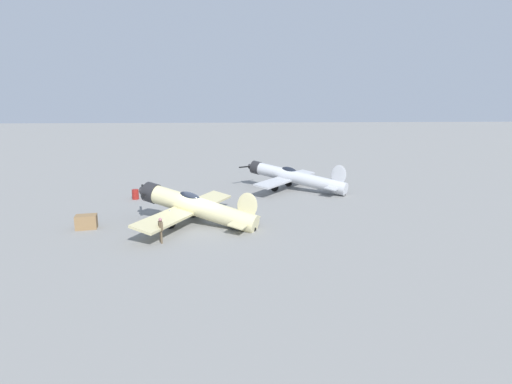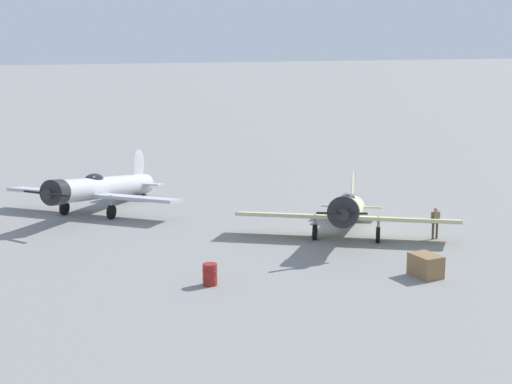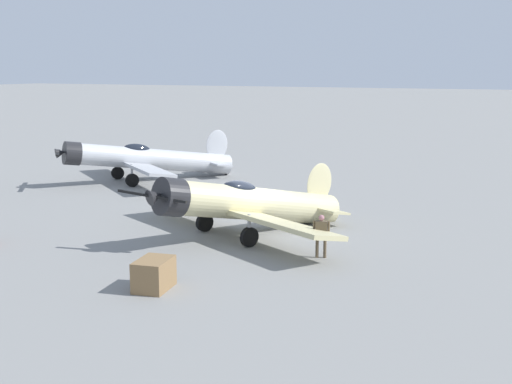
{
  "view_description": "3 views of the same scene",
  "coord_description": "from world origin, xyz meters",
  "px_view_note": "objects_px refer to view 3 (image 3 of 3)",
  "views": [
    {
      "loc": [
        -28.76,
        -1.42,
        8.46
      ],
      "look_at": [
        3.72,
        -4.4,
        1.6
      ],
      "focal_mm": 28.37,
      "sensor_mm": 36.0,
      "label": 1
    },
    {
      "loc": [
        17.1,
        39.11,
        10.77
      ],
      "look_at": [
        3.72,
        -4.4,
        1.6
      ],
      "focal_mm": 58.25,
      "sensor_mm": 36.0,
      "label": 2
    },
    {
      "loc": [
        -11.94,
        25.22,
        7.03
      ],
      "look_at": [
        0.0,
        0.0,
        1.8
      ],
      "focal_mm": 46.88,
      "sensor_mm": 36.0,
      "label": 3
    }
  ],
  "objects_px": {
    "airplane_mid_apron": "(145,159)",
    "equipment_crate": "(154,274)",
    "ground_crew_mechanic": "(321,232)",
    "airplane_foreground": "(247,204)"
  },
  "relations": [
    {
      "from": "airplane_foreground",
      "to": "airplane_mid_apron",
      "type": "bearing_deg",
      "value": -102.29
    },
    {
      "from": "ground_crew_mechanic",
      "to": "airplane_mid_apron",
      "type": "bearing_deg",
      "value": -144.59
    },
    {
      "from": "airplane_foreground",
      "to": "ground_crew_mechanic",
      "type": "relative_size",
      "value": 6.67
    },
    {
      "from": "airplane_mid_apron",
      "to": "equipment_crate",
      "type": "height_order",
      "value": "airplane_mid_apron"
    },
    {
      "from": "equipment_crate",
      "to": "ground_crew_mechanic",
      "type": "bearing_deg",
      "value": -122.38
    },
    {
      "from": "ground_crew_mechanic",
      "to": "equipment_crate",
      "type": "distance_m",
      "value": 6.77
    },
    {
      "from": "ground_crew_mechanic",
      "to": "equipment_crate",
      "type": "bearing_deg",
      "value": -51.01
    },
    {
      "from": "airplane_mid_apron",
      "to": "equipment_crate",
      "type": "bearing_deg",
      "value": 72.42
    },
    {
      "from": "airplane_foreground",
      "to": "equipment_crate",
      "type": "distance_m",
      "value": 7.67
    },
    {
      "from": "ground_crew_mechanic",
      "to": "equipment_crate",
      "type": "xyz_separation_m",
      "value": [
        3.62,
        5.7,
        -0.5
      ]
    }
  ]
}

